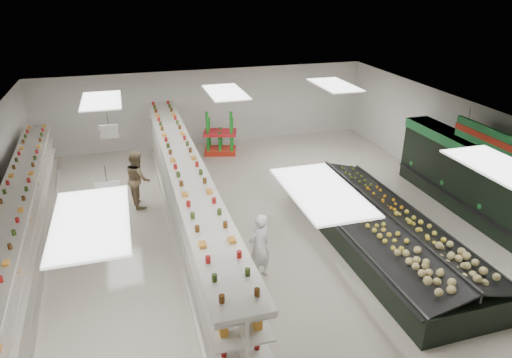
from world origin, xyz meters
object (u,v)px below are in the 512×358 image
object	(u,v)px
gondola_left	(26,224)
gondola_center	(186,200)
shopper_background	(138,179)
produce_island	(381,229)
shopper_main	(259,247)
soda_endcap	(220,134)

from	to	relation	value
gondola_left	gondola_center	world-z (taller)	gondola_center
gondola_center	shopper_background	size ratio (longest dim) A/B	7.05
produce_island	shopper_background	bearing A→B (deg)	145.10
produce_island	shopper_background	xyz separation A→B (m)	(-6.15, 4.29, 0.41)
shopper_main	shopper_background	world-z (taller)	shopper_background
soda_endcap	shopper_background	xyz separation A→B (m)	(-3.45, -3.85, 0.10)
soda_endcap	gondola_left	bearing A→B (deg)	-137.00
gondola_center	produce_island	size ratio (longest dim) A/B	1.75
gondola_center	produce_island	bearing A→B (deg)	-24.11
gondola_center	shopper_main	distance (m)	2.95
produce_island	shopper_background	distance (m)	7.51
gondola_center	shopper_background	distance (m)	2.45
gondola_center	soda_endcap	xyz separation A→B (m)	(2.23, 5.98, -0.21)
produce_island	soda_endcap	distance (m)	8.58
gondola_left	soda_endcap	xyz separation A→B (m)	(6.37, 5.94, -0.07)
produce_island	shopper_main	bearing A→B (deg)	-172.74
gondola_left	shopper_main	world-z (taller)	gondola_left
gondola_left	shopper_background	size ratio (longest dim) A/B	6.12
shopper_background	shopper_main	bearing A→B (deg)	-161.96
gondola_center	shopper_background	bearing A→B (deg)	119.42
gondola_center	soda_endcap	size ratio (longest dim) A/B	7.64
soda_endcap	shopper_main	size ratio (longest dim) A/B	0.97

